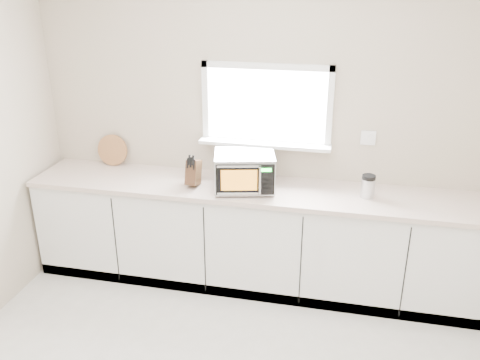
# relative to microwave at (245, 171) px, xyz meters

# --- Properties ---
(back_wall) EXTENTS (4.00, 0.17, 2.70)m
(back_wall) POSITION_rel_microwave_xyz_m (0.11, 0.36, 0.28)
(back_wall) COLOR #BEA997
(back_wall) RESTS_ON ground
(cabinets) EXTENTS (3.92, 0.60, 0.88)m
(cabinets) POSITION_rel_microwave_xyz_m (0.11, 0.07, -0.64)
(cabinets) COLOR silver
(cabinets) RESTS_ON ground
(countertop) EXTENTS (3.92, 0.64, 0.04)m
(countertop) POSITION_rel_microwave_xyz_m (0.11, 0.06, -0.18)
(countertop) COLOR beige
(countertop) RESTS_ON cabinets
(microwave) EXTENTS (0.55, 0.47, 0.31)m
(microwave) POSITION_rel_microwave_xyz_m (0.00, 0.00, 0.00)
(microwave) COLOR black
(microwave) RESTS_ON countertop
(knife_block) EXTENTS (0.10, 0.20, 0.29)m
(knife_block) POSITION_rel_microwave_xyz_m (-0.43, -0.01, -0.04)
(knife_block) COLOR #4D331B
(knife_block) RESTS_ON countertop
(cutting_board) EXTENTS (0.29, 0.07, 0.29)m
(cutting_board) POSITION_rel_microwave_xyz_m (-1.31, 0.31, -0.02)
(cutting_board) COLOR #A2713E
(cutting_board) RESTS_ON countertop
(coffee_grinder) EXTENTS (0.12, 0.12, 0.19)m
(coffee_grinder) POSITION_rel_microwave_xyz_m (0.99, 0.06, -0.07)
(coffee_grinder) COLOR #B9BBC1
(coffee_grinder) RESTS_ON countertop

